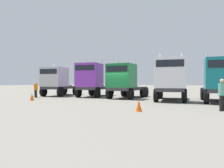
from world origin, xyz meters
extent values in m
plane|color=slate|center=(0.00, 0.00, 0.00)|extent=(200.00, 200.00, 0.00)
cube|color=#333338|center=(-8.91, 1.88, 0.98)|extent=(3.56, 6.40, 0.30)
cube|color=#B7BABF|center=(-8.49, 0.15, 2.23)|extent=(2.92, 3.00, 2.20)
cube|color=black|center=(-8.19, -1.09, 2.81)|extent=(2.05, 0.53, 0.55)
cylinder|color=silver|center=(-7.90, 1.74, 2.53)|extent=(0.22, 0.22, 2.80)
cylinder|color=silver|center=(-9.74, 1.30, 2.53)|extent=(0.22, 0.22, 2.80)
cylinder|color=#333338|center=(-9.22, 3.17, 1.19)|extent=(1.33, 1.33, 0.12)
cylinder|color=black|center=(-7.29, -0.13, 0.54)|extent=(0.59, 1.13, 1.08)
cylinder|color=black|center=(-9.43, -0.65, 0.54)|extent=(0.59, 1.13, 1.08)
cylinder|color=black|center=(-8.17, 3.52, 0.54)|extent=(0.59, 1.13, 1.08)
cylinder|color=black|center=(-10.31, 3.01, 0.54)|extent=(0.59, 1.13, 1.08)
cylinder|color=black|center=(-8.43, 4.59, 0.54)|extent=(0.59, 1.13, 1.08)
cylinder|color=black|center=(-10.57, 4.07, 0.54)|extent=(0.59, 1.13, 1.08)
cube|color=#333338|center=(-4.36, 2.50, 0.97)|extent=(3.34, 6.14, 0.30)
cube|color=purple|center=(-4.00, 0.78, 2.38)|extent=(2.82, 2.74, 2.51)
cube|color=black|center=(-3.76, -0.36, 3.11)|extent=(2.06, 0.47, 0.55)
cylinder|color=silver|center=(-3.33, 2.24, 2.68)|extent=(0.21, 0.21, 3.11)
cylinder|color=silver|center=(-5.19, 1.85, 2.68)|extent=(0.21, 0.21, 3.11)
cylinder|color=#333338|center=(-4.62, 3.75, 1.18)|extent=(1.30, 1.30, 0.12)
cylinder|color=black|center=(-2.83, 0.57, 0.54)|extent=(0.56, 1.12, 1.07)
cylinder|color=black|center=(-4.98, 0.12, 0.54)|extent=(0.56, 1.12, 1.07)
cylinder|color=black|center=(-3.55, 4.00, 0.54)|extent=(0.56, 1.12, 1.07)
cylinder|color=black|center=(-5.70, 3.55, 0.54)|extent=(0.56, 1.12, 1.07)
cylinder|color=black|center=(-3.77, 5.08, 0.54)|extent=(0.56, 1.12, 1.07)
cylinder|color=black|center=(-5.93, 4.63, 0.54)|extent=(0.56, 1.12, 1.07)
cube|color=#333338|center=(-0.10, 2.37, 0.96)|extent=(2.59, 6.05, 0.30)
cube|color=#197238|center=(0.02, 0.55, 2.25)|extent=(2.54, 2.41, 2.28)
cube|color=black|center=(0.10, -0.60, 2.86)|extent=(2.10, 0.18, 0.55)
cylinder|color=silver|center=(0.89, 1.88, 2.55)|extent=(0.19, 0.19, 2.88)
cylinder|color=silver|center=(-1.01, 1.76, 2.55)|extent=(0.19, 0.19, 2.88)
cylinder|color=#333338|center=(-0.18, 3.67, 1.17)|extent=(1.17, 1.17, 0.12)
cylinder|color=black|center=(1.15, 0.19, 0.53)|extent=(0.42, 1.08, 1.06)
cylinder|color=black|center=(-1.05, 0.05, 0.53)|extent=(0.42, 1.08, 1.06)
cylinder|color=black|center=(0.91, 3.80, 0.53)|extent=(0.42, 1.08, 1.06)
cylinder|color=black|center=(-1.29, 3.65, 0.53)|extent=(0.42, 1.08, 1.06)
cylinder|color=black|center=(0.84, 4.90, 0.53)|extent=(0.42, 1.08, 1.06)
cylinder|color=black|center=(-1.36, 4.75, 0.53)|extent=(0.42, 1.08, 1.06)
cube|color=#333338|center=(4.56, 1.58, 1.00)|extent=(3.51, 6.46, 0.30)
cube|color=white|center=(4.98, -0.25, 2.38)|extent=(2.87, 2.84, 2.46)
cube|color=black|center=(5.24, -1.43, 3.08)|extent=(2.06, 0.51, 0.55)
cylinder|color=silver|center=(5.60, 1.26, 2.68)|extent=(0.22, 0.22, 3.06)
cylinder|color=silver|center=(3.75, 0.83, 2.68)|extent=(0.22, 0.22, 3.06)
cylinder|color=#333338|center=(4.26, 2.89, 1.21)|extent=(1.32, 1.32, 0.12)
cylinder|color=black|center=(6.16, -0.48, 0.55)|extent=(0.59, 1.15, 1.10)
cylinder|color=black|center=(4.01, -0.97, 0.55)|extent=(0.59, 1.15, 1.10)
cylinder|color=black|center=(5.30, 3.25, 0.55)|extent=(0.59, 1.15, 1.10)
cylinder|color=black|center=(3.16, 2.75, 0.55)|extent=(0.59, 1.15, 1.10)
cylinder|color=black|center=(5.06, 4.32, 0.55)|extent=(0.59, 1.15, 1.10)
cylinder|color=black|center=(2.91, 3.83, 0.55)|extent=(0.59, 1.15, 1.10)
cube|color=#333338|center=(8.42, 1.90, 0.98)|extent=(3.29, 6.50, 0.30)
cube|color=#14727A|center=(8.78, -0.06, 2.28)|extent=(2.76, 2.61, 2.30)
cylinder|color=silver|center=(7.62, 1.00, 2.58)|extent=(0.21, 0.21, 2.90)
cylinder|color=#333338|center=(8.17, 3.25, 1.19)|extent=(1.28, 1.28, 0.12)
cylinder|color=black|center=(7.77, -0.66, 0.54)|extent=(0.54, 1.13, 1.08)
cylinder|color=black|center=(7.06, 3.18, 0.54)|extent=(0.54, 1.13, 1.08)
cylinder|color=black|center=(6.86, 4.26, 0.54)|extent=(0.54, 1.13, 1.08)
cylinder|color=black|center=(-8.57, -2.39, 0.40)|extent=(0.20, 0.20, 0.79)
cylinder|color=black|center=(-8.84, -2.31, 0.40)|extent=(0.20, 0.20, 0.79)
cylinder|color=orange|center=(-8.70, -2.35, 1.11)|extent=(0.49, 0.49, 0.63)
sphere|color=tan|center=(-8.70, -2.35, 1.53)|extent=(0.21, 0.21, 0.21)
cylinder|color=black|center=(9.07, -4.39, 0.44)|extent=(0.21, 0.21, 0.88)
cylinder|color=black|center=(8.97, -4.65, 0.44)|extent=(0.21, 0.21, 0.88)
cylinder|color=#52A28E|center=(9.02, -4.52, 1.22)|extent=(0.51, 0.51, 0.69)
sphere|color=tan|center=(9.02, -4.52, 1.69)|extent=(0.24, 0.24, 0.24)
cone|color=#F2590C|center=(-6.05, -5.03, 0.32)|extent=(0.36, 0.36, 0.64)
cone|color=#F2590C|center=(5.04, -7.00, 0.32)|extent=(0.36, 0.36, 0.65)
camera|label=1|loc=(9.74, -18.07, 1.61)|focal=34.69mm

